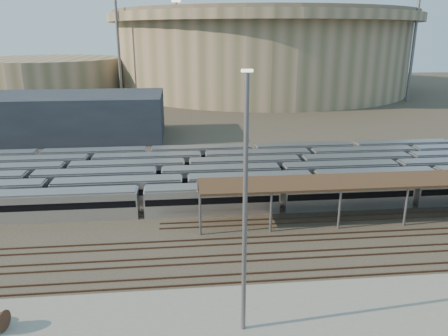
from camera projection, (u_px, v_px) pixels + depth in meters
name	position (u px, v px, depth m)	size (l,w,h in m)	color
ground	(268.00, 236.00, 52.21)	(420.00, 420.00, 0.00)	#383026
apron	(245.00, 315.00, 37.45)	(50.00, 9.00, 0.20)	gray
subway_trains	(251.00, 174.00, 69.34)	(131.26, 23.90, 3.60)	silver
inspection_shed	(429.00, 180.00, 56.69)	(60.30, 6.00, 5.30)	slate
empty_tracks	(277.00, 256.00, 47.44)	(170.00, 9.62, 0.18)	#4C3323
stadium	(261.00, 49.00, 182.72)	(124.00, 124.00, 32.50)	gray
secondary_arena	(48.00, 77.00, 167.69)	(56.00, 56.00, 14.00)	gray
service_building	(70.00, 116.00, 99.52)	(42.00, 20.00, 10.00)	#1E232D
floodlight_0	(118.00, 41.00, 147.58)	(4.00, 1.00, 38.40)	slate
floodlight_2	(414.00, 41.00, 147.91)	(4.00, 1.00, 38.40)	slate
floodlight_3	(177.00, 38.00, 197.03)	(4.00, 1.00, 38.40)	slate
yard_light_pole	(245.00, 210.00, 32.58)	(0.81, 0.36, 20.77)	slate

